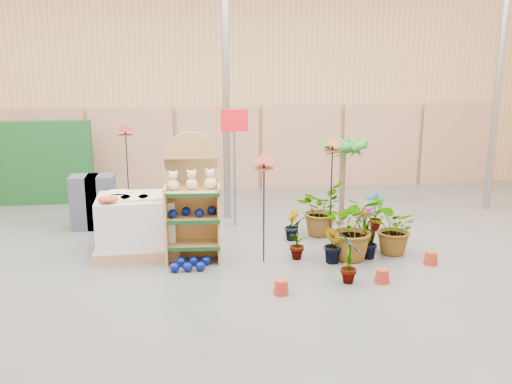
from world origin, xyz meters
TOP-DOWN VIEW (x-y plane):
  - room at (0.00, 0.91)m, footprint 15.20×12.10m
  - display_shelf at (-0.74, 1.27)m, footprint 0.88×0.59m
  - teddy_bears at (-0.72, 1.18)m, footprint 0.74×0.19m
  - gazing_balls_shelf at (-0.74, 1.16)m, footprint 0.74×0.25m
  - gazing_balls_floor at (-0.80, 0.81)m, footprint 0.63×0.39m
  - pallet_stack at (-1.64, 1.66)m, footprint 1.36×1.15m
  - charcoal_planters at (-2.53, 3.19)m, footprint 0.80×0.50m
  - trellis_stock at (-3.80, 5.20)m, footprint 2.00×0.30m
  - offer_sign at (0.10, 2.98)m, footprint 0.50×0.08m
  - bird_table_front at (0.35, 0.97)m, footprint 0.34×0.34m
  - bird_table_right at (1.67, 1.91)m, footprint 0.34×0.34m
  - bird_table_back at (-2.04, 4.94)m, footprint 0.34×0.34m
  - palm at (2.13, 2.79)m, footprint 0.70×0.70m
  - potted_plant_0 at (0.90, 1.03)m, footprint 0.45×0.47m
  - potted_plant_1 at (1.40, 0.73)m, footprint 0.33×0.38m
  - potted_plant_2 at (1.78, 0.88)m, footprint 1.22×1.16m
  - potted_plant_3 at (2.09, 1.35)m, footprint 0.47×0.47m
  - potted_plant_4 at (2.62, 2.32)m, footprint 0.44×0.34m
  - potted_plant_5 at (0.99, 1.98)m, footprint 0.30×0.34m
  - potted_plant_6 at (1.56, 2.22)m, footprint 1.11×1.14m
  - potted_plant_8 at (1.42, -0.06)m, footprint 0.27×0.40m
  - potted_plant_9 at (2.02, 0.86)m, footprint 0.37×0.38m
  - potted_plant_10 at (2.49, 1.01)m, footprint 1.01×1.05m

SIDE VIEW (x-z plane):
  - gazing_balls_floor at x=-0.80m, z-range 0.00..0.15m
  - potted_plant_5 at x=0.99m, z-range 0.00..0.55m
  - potted_plant_9 at x=2.02m, z-range 0.00..0.55m
  - potted_plant_1 at x=1.40m, z-range 0.00..0.62m
  - potted_plant_3 at x=2.09m, z-range 0.00..0.73m
  - potted_plant_4 at x=2.62m, z-range 0.00..0.74m
  - potted_plant_8 at x=1.42m, z-range 0.00..0.74m
  - potted_plant_0 at x=0.90m, z-range 0.00..0.75m
  - potted_plant_10 at x=2.49m, z-range 0.00..0.89m
  - pallet_stack at x=-1.64m, z-range -0.02..0.97m
  - potted_plant_6 at x=1.56m, z-range 0.00..0.96m
  - charcoal_planters at x=-2.53m, z-range 0.00..1.00m
  - potted_plant_2 at x=1.78m, z-range 0.00..1.07m
  - gazing_balls_shelf at x=-0.74m, z-range 0.73..0.87m
  - trellis_stock at x=-3.80m, z-range 0.00..1.80m
  - display_shelf at x=-0.74m, z-range -0.09..1.93m
  - teddy_bears at x=-0.72m, z-range 1.12..1.43m
  - palm at x=2.13m, z-range 0.62..2.38m
  - offer_sign at x=0.10m, z-range 0.47..2.67m
  - bird_table_front at x=0.35m, z-range 0.74..2.47m
  - bird_table_back at x=-2.04m, z-range 0.74..2.49m
  - bird_table_right at x=1.67m, z-range 0.78..2.60m
  - room at x=0.00m, z-range -0.14..4.56m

